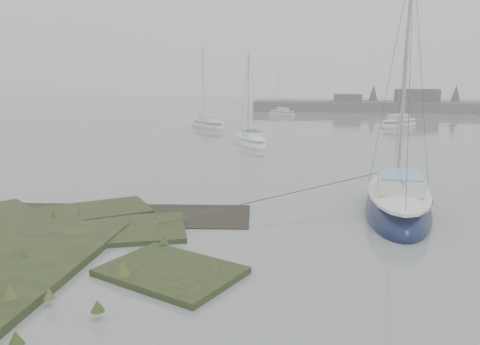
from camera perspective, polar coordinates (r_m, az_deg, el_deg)
name	(u,v)px	position (r m, az deg, el deg)	size (l,w,h in m)	color
ground	(262,135)	(42.26, 2.66, 4.63)	(160.00, 160.00, 0.00)	slate
far_shoreline	(463,106)	(77.25, 25.53, 7.35)	(60.00, 8.00, 4.15)	#4C4F51
sailboat_main	(398,205)	(19.03, 18.67, -3.75)	(3.30, 7.59, 10.37)	black
sailboat_white	(251,142)	(35.68, 1.34, 3.70)	(3.79, 5.45, 7.36)	white
sailboat_far_a	(208,125)	(47.92, -3.97, 5.78)	(5.47, 5.99, 8.65)	silver
sailboat_far_b	(399,124)	(51.48, 18.82, 5.58)	(5.42, 5.73, 8.39)	silver
sailboat_far_c	(282,113)	(64.10, 5.09, 7.18)	(4.52, 3.70, 6.30)	#ACAFB5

